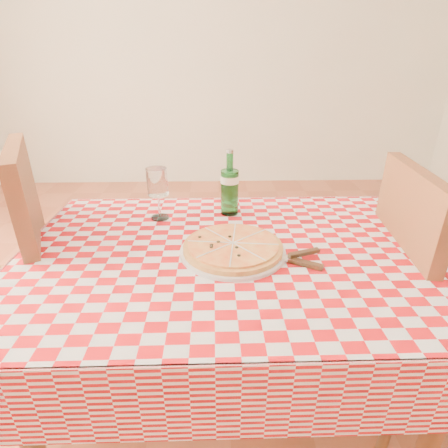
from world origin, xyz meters
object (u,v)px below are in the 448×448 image
object	(u,v)px
pizza_plate	(233,246)
water_bottle	(230,183)
chair_near	(425,291)
dining_table	(231,276)
chair_far	(7,277)
wine_glass	(158,194)

from	to	relation	value
pizza_plate	water_bottle	bearing A→B (deg)	89.42
chair_near	water_bottle	world-z (taller)	water_bottle
dining_table	chair_near	xyz separation A→B (m)	(0.67, 0.02, -0.09)
chair_far	pizza_plate	size ratio (longest dim) A/B	3.27
dining_table	pizza_plate	world-z (taller)	pizza_plate
dining_table	wine_glass	xyz separation A→B (m)	(-0.25, 0.25, 0.19)
chair_far	chair_near	bearing A→B (deg)	152.68
chair_far	wine_glass	distance (m)	0.60
wine_glass	pizza_plate	bearing A→B (deg)	-45.99
chair_near	wine_glass	size ratio (longest dim) A/B	5.25
water_bottle	wine_glass	size ratio (longest dim) A/B	1.29
water_bottle	wine_glass	xyz separation A→B (m)	(-0.26, -0.04, -0.03)
chair_far	wine_glass	size ratio (longest dim) A/B	5.53
chair_far	dining_table	bearing A→B (deg)	148.13
chair_near	chair_far	bearing A→B (deg)	-176.52
dining_table	wine_glass	size ratio (longest dim) A/B	6.32
chair_far	pizza_plate	world-z (taller)	chair_far
chair_far	water_bottle	distance (m)	0.86
pizza_plate	wine_glass	xyz separation A→B (m)	(-0.26, 0.27, 0.07)
water_bottle	dining_table	bearing A→B (deg)	-91.53
dining_table	wine_glass	bearing A→B (deg)	135.39
chair_far	wine_glass	bearing A→B (deg)	170.86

